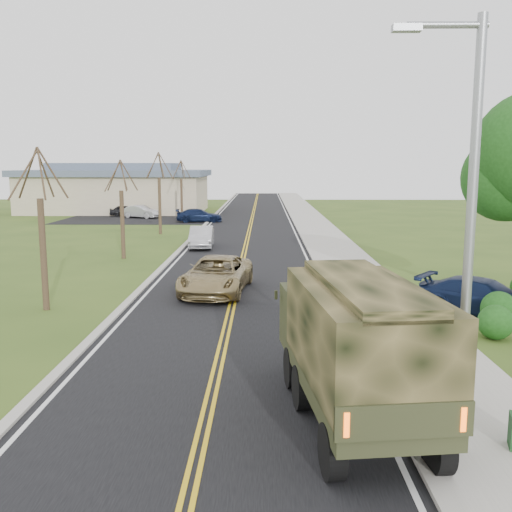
{
  "coord_description": "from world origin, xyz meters",
  "views": [
    {
      "loc": [
        1.24,
        -10.87,
        5.41
      ],
      "look_at": [
        0.92,
        11.73,
        1.8
      ],
      "focal_mm": 40.0,
      "sensor_mm": 36.0,
      "label": 1
    }
  ],
  "objects_px": {
    "suv_champagne": "(216,275)",
    "sedan_silver": "(202,237)",
    "military_truck": "(354,339)",
    "pickup_navy": "(484,298)"
  },
  "relations": [
    {
      "from": "suv_champagne",
      "to": "pickup_navy",
      "type": "xyz_separation_m",
      "value": [
        9.97,
        -3.78,
        -0.08
      ]
    },
    {
      "from": "suv_champagne",
      "to": "sedan_silver",
      "type": "height_order",
      "value": "suv_champagne"
    },
    {
      "from": "sedan_silver",
      "to": "pickup_navy",
      "type": "relative_size",
      "value": 0.9
    },
    {
      "from": "military_truck",
      "to": "suv_champagne",
      "type": "bearing_deg",
      "value": 100.91
    },
    {
      "from": "military_truck",
      "to": "sedan_silver",
      "type": "xyz_separation_m",
      "value": [
        -6.04,
        25.89,
        -1.13
      ]
    },
    {
      "from": "military_truck",
      "to": "pickup_navy",
      "type": "relative_size",
      "value": 1.41
    },
    {
      "from": "military_truck",
      "to": "suv_champagne",
      "type": "height_order",
      "value": "military_truck"
    },
    {
      "from": "suv_champagne",
      "to": "sedan_silver",
      "type": "bearing_deg",
      "value": 105.36
    },
    {
      "from": "sedan_silver",
      "to": "pickup_navy",
      "type": "bearing_deg",
      "value": -57.86
    },
    {
      "from": "military_truck",
      "to": "suv_champagne",
      "type": "xyz_separation_m",
      "value": [
        -3.93,
        12.42,
        -1.07
      ]
    }
  ]
}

